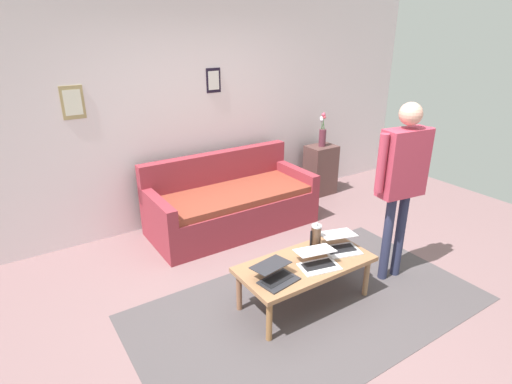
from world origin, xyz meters
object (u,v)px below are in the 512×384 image
object	(u,v)px
laptop_left	(276,275)
french_press	(316,237)
coffee_table	(305,266)
person_standing	(403,171)
laptop_right	(318,261)
couch	(231,204)
side_shelf	(320,170)
flower_vase	(323,134)
laptop_center	(340,245)

from	to	relation	value
laptop_left	french_press	bearing A→B (deg)	-161.18
coffee_table	person_standing	size ratio (longest dim) A/B	0.70
laptop_left	laptop_right	distance (m)	0.43
couch	coffee_table	bearing A→B (deg)	82.83
coffee_table	side_shelf	bearing A→B (deg)	-134.26
flower_vase	person_standing	world-z (taller)	person_standing
coffee_table	laptop_right	bearing A→B (deg)	119.53
laptop_right	side_shelf	world-z (taller)	side_shelf
laptop_center	flower_vase	bearing A→B (deg)	-127.26
coffee_table	side_shelf	xyz separation A→B (m)	(-1.88, -1.92, -0.01)
couch	french_press	bearing A→B (deg)	90.34
couch	laptop_right	size ratio (longest dim) A/B	5.12
flower_vase	french_press	bearing A→B (deg)	47.41
laptop_center	person_standing	xyz separation A→B (m)	(-0.57, 0.14, 0.65)
coffee_table	laptop_left	xyz separation A→B (m)	(0.37, 0.07, 0.09)
couch	side_shelf	bearing A→B (deg)	-171.90
laptop_left	laptop_center	xyz separation A→B (m)	(-0.79, -0.08, 0.00)
french_press	person_standing	distance (m)	0.99
couch	person_standing	xyz separation A→B (m)	(-0.77, 1.83, 0.81)
person_standing	couch	bearing A→B (deg)	-67.09
laptop_left	person_standing	xyz separation A→B (m)	(-1.36, 0.06, 0.65)
coffee_table	flower_vase	xyz separation A→B (m)	(-1.87, -1.92, 0.53)
laptop_right	person_standing	size ratio (longest dim) A/B	0.23
french_press	side_shelf	distance (m)	2.45
laptop_right	flower_vase	size ratio (longest dim) A/B	0.81
flower_vase	laptop_left	bearing A→B (deg)	41.66
laptop_left	laptop_center	distance (m)	0.79
laptop_right	side_shelf	bearing A→B (deg)	-132.06
laptop_left	laptop_right	xyz separation A→B (m)	(-0.43, 0.02, 0.00)
french_press	side_shelf	bearing A→B (deg)	-132.64
laptop_left	side_shelf	xyz separation A→B (m)	(-2.25, -2.00, -0.10)
laptop_left	person_standing	bearing A→B (deg)	177.32
laptop_center	laptop_right	distance (m)	0.37
coffee_table	laptop_right	world-z (taller)	laptop_right
laptop_center	side_shelf	distance (m)	2.42
couch	laptop_center	world-z (taller)	couch
laptop_right	laptop_left	bearing A→B (deg)	-2.67
laptop_left	person_standing	distance (m)	1.51
couch	coffee_table	distance (m)	1.70
laptop_center	person_standing	distance (m)	0.88
coffee_table	side_shelf	size ratio (longest dim) A/B	1.67
flower_vase	laptop_center	bearing A→B (deg)	52.74
laptop_left	french_press	size ratio (longest dim) A/B	1.30
couch	laptop_left	bearing A→B (deg)	71.57
laptop_right	person_standing	distance (m)	1.14
couch	person_standing	world-z (taller)	person_standing
couch	laptop_left	distance (m)	1.86
couch	coffee_table	world-z (taller)	couch
french_press	laptop_left	bearing A→B (deg)	18.82
flower_vase	person_standing	distance (m)	2.26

